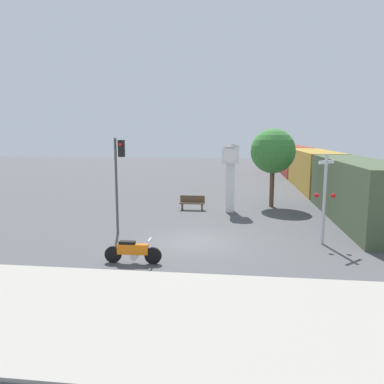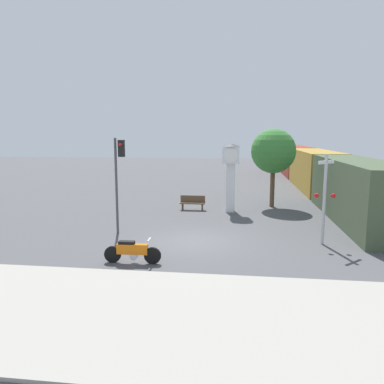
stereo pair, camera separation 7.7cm
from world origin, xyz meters
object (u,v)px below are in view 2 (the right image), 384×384
object	(u,v)px
motorcycle	(132,251)
clock_tower	(231,167)
bench	(193,202)
traffic_light	(119,169)
railroad_crossing_signal	(325,196)
freight_train	(314,170)
street_tree	(273,151)

from	to	relation	value
motorcycle	clock_tower	size ratio (longest dim) A/B	0.51
bench	traffic_light	bearing A→B (deg)	-114.44
traffic_light	railroad_crossing_signal	size ratio (longest dim) A/B	1.17
bench	clock_tower	bearing A→B (deg)	-6.12
freight_train	railroad_crossing_signal	xyz separation A→B (m)	(-2.92, -17.60, 0.47)
clock_tower	bench	world-z (taller)	clock_tower
motorcycle	bench	xyz separation A→B (m)	(0.99, 10.32, 0.03)
freight_train	clock_tower	bearing A→B (deg)	-122.98
motorcycle	bench	distance (m)	10.36
motorcycle	clock_tower	world-z (taller)	clock_tower
street_tree	bench	bearing A→B (deg)	-160.84
clock_tower	freight_train	xyz separation A→B (m)	(7.16, 11.03, -1.15)
freight_train	railroad_crossing_signal	size ratio (longest dim) A/B	9.30
railroad_crossing_signal	motorcycle	bearing A→B (deg)	-155.54
traffic_light	freight_train	bearing A→B (deg)	53.83
street_tree	railroad_crossing_signal	bearing A→B (deg)	-80.17
railroad_crossing_signal	bench	bearing A→B (deg)	134.26
clock_tower	railroad_crossing_signal	distance (m)	7.85
clock_tower	traffic_light	distance (m)	7.89
motorcycle	traffic_light	size ratio (longest dim) A/B	0.47
clock_tower	bench	bearing A→B (deg)	173.88
freight_train	traffic_light	distance (m)	21.03
street_tree	freight_train	bearing A→B (deg)	63.81
clock_tower	street_tree	distance (m)	3.53
motorcycle	railroad_crossing_signal	xyz separation A→B (m)	(7.65, 3.48, 1.71)
clock_tower	freight_train	bearing A→B (deg)	57.02
motorcycle	street_tree	bearing A→B (deg)	61.56
railroad_crossing_signal	street_tree	bearing A→B (deg)	99.83
railroad_crossing_signal	street_tree	xyz separation A→B (m)	(-1.50, 8.63, 1.54)
motorcycle	freight_train	distance (m)	23.61
motorcycle	freight_train	world-z (taller)	freight_train
freight_train	street_tree	size ratio (longest dim) A/B	7.14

